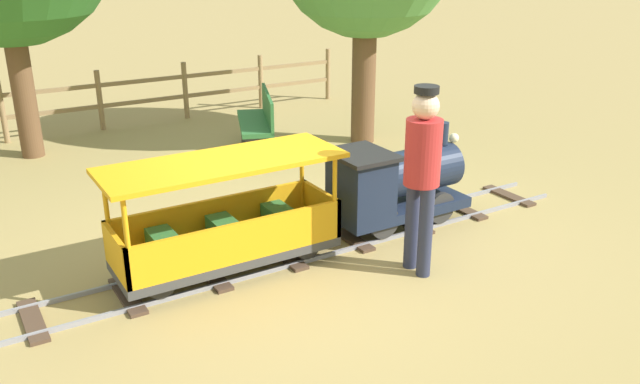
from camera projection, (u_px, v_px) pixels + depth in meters
ground_plane at (321, 247)px, 6.14m from camera, size 60.00×60.00×0.00m
track at (318, 246)px, 6.11m from camera, size 0.67×5.70×0.04m
locomotive at (394, 182)px, 6.37m from camera, size 0.63×1.45×0.96m
passenger_car at (226, 226)px, 5.53m from camera, size 0.73×2.00×0.97m
conductor_person at (422, 166)px, 5.35m from camera, size 0.30×0.30×1.62m
park_bench at (258, 123)px, 8.71m from camera, size 1.36×0.85×0.82m
fence_section at (144, 93)px, 10.11m from camera, size 0.08×6.78×0.90m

